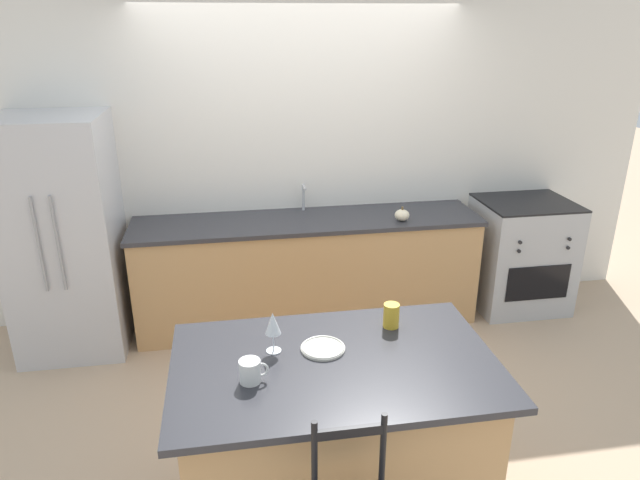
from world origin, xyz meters
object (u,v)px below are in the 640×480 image
refrigerator (65,237)px  pumpkin_decoration (402,215)px  coffee_mug (251,371)px  oven_range (520,254)px  dinner_plate (323,348)px  wine_glass (273,324)px  tumbler_cup (391,315)px

refrigerator → pumpkin_decoration: refrigerator is taller
coffee_mug → oven_range: bearing=41.0°
dinner_plate → coffee_mug: coffee_mug is taller
oven_range → pumpkin_decoration: pumpkin_decoration is taller
refrigerator → pumpkin_decoration: size_ratio=15.40×
wine_glass → pumpkin_decoration: 2.10m
oven_range → refrigerator: bearing=-179.3°
dinner_plate → pumpkin_decoration: bearing=62.1°
coffee_mug → pumpkin_decoration: coffee_mug is taller
dinner_plate → pumpkin_decoration: pumpkin_decoration is taller
tumbler_cup → pumpkin_decoration: tumbler_cup is taller
wine_glass → tumbler_cup: size_ratio=1.62×
refrigerator → coffee_mug: refrigerator is taller
wine_glass → pumpkin_decoration: bearing=56.1°
tumbler_cup → dinner_plate: bearing=-157.5°
wine_glass → coffee_mug: (-0.12, -0.23, -0.09)m
oven_range → pumpkin_decoration: (-1.14, -0.14, 0.47)m
wine_glass → coffee_mug: bearing=-118.0°
coffee_mug → tumbler_cup: size_ratio=1.02×
dinner_plate → coffee_mug: size_ratio=1.64×
wine_glass → coffee_mug: 0.27m
dinner_plate → oven_range: bearing=42.7°
refrigerator → coffee_mug: size_ratio=13.71×
dinner_plate → tumbler_cup: tumbler_cup is taller
oven_range → tumbler_cup: (-1.69, -1.75, 0.50)m
coffee_mug → tumbler_cup: 0.82m
pumpkin_decoration → tumbler_cup: bearing=-109.0°
oven_range → pumpkin_decoration: 1.24m
wine_glass → oven_range: bearing=39.3°
tumbler_cup → pumpkin_decoration: size_ratio=1.10×
refrigerator → coffee_mug: 2.42m
pumpkin_decoration → wine_glass: bearing=-123.9°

